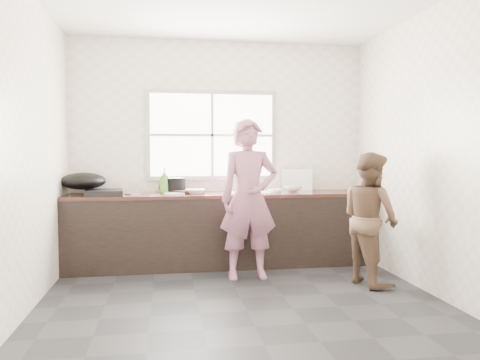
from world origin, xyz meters
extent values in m
cube|color=#252528|center=(0.00, 0.00, -0.01)|extent=(3.60, 3.20, 0.01)
cube|color=silver|center=(0.00, 1.60, 1.35)|extent=(3.60, 0.01, 2.70)
cube|color=beige|center=(-1.80, 0.00, 1.35)|extent=(0.01, 3.20, 2.70)
cube|color=beige|center=(1.80, 0.00, 1.35)|extent=(0.01, 3.20, 2.70)
cube|color=beige|center=(0.00, -1.60, 1.35)|extent=(3.60, 0.01, 2.70)
cube|color=black|center=(0.00, 1.29, 0.41)|extent=(3.60, 0.62, 0.82)
cube|color=#351A15|center=(0.00, 1.29, 0.84)|extent=(3.60, 0.64, 0.04)
cube|color=silver|center=(0.35, 1.29, 0.86)|extent=(0.55, 0.45, 0.02)
cylinder|color=silver|center=(0.35, 1.49, 1.01)|extent=(0.02, 0.02, 0.30)
cube|color=#9EA0A5|center=(-0.10, 1.59, 1.55)|extent=(1.60, 0.05, 1.10)
cube|color=white|center=(-0.10, 1.57, 1.55)|extent=(1.50, 0.01, 1.00)
imported|color=#B36B85|center=(0.20, 0.68, 0.79)|extent=(0.59, 0.40, 1.58)
imported|color=brown|center=(1.38, 0.28, 0.67)|extent=(0.65, 0.76, 1.34)
cylinder|color=black|center=(-0.40, 1.34, 0.88)|extent=(0.49, 0.49, 0.04)
cube|color=silver|center=(-0.27, 1.36, 0.90)|extent=(0.19, 0.19, 0.01)
imported|color=white|center=(-0.33, 1.21, 0.89)|extent=(0.25, 0.25, 0.06)
imported|color=silver|center=(0.87, 1.37, 0.89)|extent=(0.23, 0.23, 0.06)
imported|color=silver|center=(0.59, 1.16, 0.89)|extent=(0.21, 0.21, 0.06)
cylinder|color=black|center=(-0.56, 1.41, 0.95)|extent=(0.29, 0.29, 0.18)
cylinder|color=silver|center=(-0.57, 1.19, 0.87)|extent=(0.31, 0.31, 0.02)
imported|color=#569D33|center=(-0.68, 1.35, 1.01)|extent=(0.15, 0.15, 0.30)
imported|color=#4D2F13|center=(-0.59, 1.37, 0.94)|extent=(0.08, 0.08, 0.17)
imported|color=#431B10|center=(-0.68, 1.52, 0.95)|extent=(0.16, 0.16, 0.17)
cylinder|color=white|center=(-0.66, 1.47, 0.91)|extent=(0.09, 0.09, 0.10)
cube|color=black|center=(-1.35, 1.21, 0.89)|extent=(0.45, 0.45, 0.06)
ellipsoid|color=black|center=(-1.59, 1.32, 1.02)|extent=(0.58, 0.58, 0.19)
cube|color=silver|center=(0.93, 1.43, 1.00)|extent=(0.42, 0.34, 0.28)
cylinder|color=#ADB0B4|center=(-1.05, 1.37, 0.87)|extent=(0.29, 0.29, 0.01)
cylinder|color=silver|center=(-1.18, 1.38, 0.87)|extent=(0.30, 0.30, 0.01)
camera|label=1|loc=(-0.67, -4.16, 1.33)|focal=35.00mm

